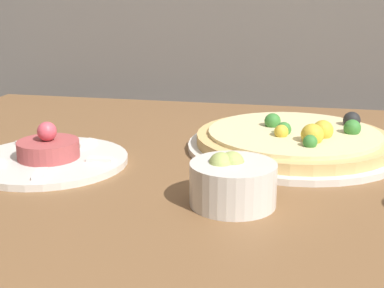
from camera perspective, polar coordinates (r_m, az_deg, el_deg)
name	(u,v)px	position (r m, az deg, el deg)	size (l,w,h in m)	color
dining_table	(235,225)	(0.85, 4.59, -8.59)	(1.29, 0.89, 0.78)	brown
pizza_plate	(294,141)	(0.90, 10.87, 0.36)	(0.35, 0.35, 0.06)	silver
tartare_plate	(49,157)	(0.84, -15.01, -1.31)	(0.24, 0.24, 0.07)	silver
small_bowl	(232,182)	(0.66, 4.30, -4.01)	(0.11, 0.11, 0.07)	silver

